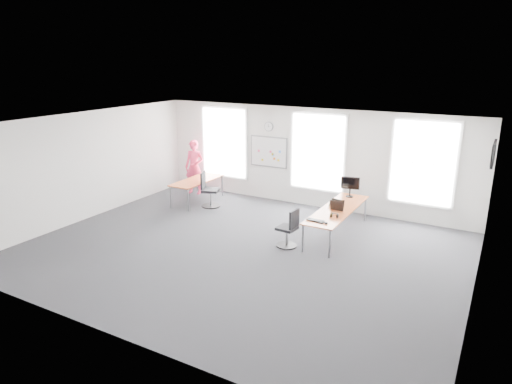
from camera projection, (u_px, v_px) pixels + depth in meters
The scene contains 24 objects.
floor at pixel (241, 250), 10.85m from camera, with size 10.00×10.00×0.00m, color #252529.
ceiling at pixel (240, 124), 10.00m from camera, with size 10.00×10.00×0.00m, color silver.
wall_back at pixel (309, 158), 13.78m from camera, with size 10.00×10.00×0.00m, color white.
wall_front at pixel (108, 253), 7.07m from camera, with size 10.00×10.00×0.00m, color white.
wall_left at pixel (88, 166), 12.76m from camera, with size 10.00×10.00×0.00m, color white.
wall_right at pixel (482, 228), 8.09m from camera, with size 10.00×10.00×0.00m, color white.
window_left at pixel (225, 143), 15.09m from camera, with size 1.60×0.06×2.20m, color white.
window_mid at pixel (318, 152), 13.56m from camera, with size 1.60×0.06×2.20m, color white.
window_right at pixel (423, 163), 12.16m from camera, with size 1.60×0.06×2.20m, color white.
desk_right at pixel (337, 210), 11.59m from camera, with size 0.79×2.95×0.72m.
desk_left at pixel (197, 182), 14.34m from camera, with size 0.78×1.96×0.72m.
chair_right at pixel (289, 230), 10.95m from camera, with size 0.51×0.51×0.96m.
chair_left at pixel (208, 192), 13.93m from camera, with size 0.63×0.63×1.07m.
person at pixel (194, 167), 15.19m from camera, with size 0.66×0.43×1.80m, color #EB3661.
whiteboard at pixel (269, 152), 14.37m from camera, with size 1.20×0.03×0.90m, color white.
wall_clock at pixel (269, 127), 14.14m from camera, with size 0.30×0.30×0.04m, color gray.
tv at pixel (494, 154), 10.41m from camera, with size 0.06×0.90×0.55m, color black.
keyboard at pixel (316, 221), 10.70m from camera, with size 0.44×0.16×0.02m, color black.
mouse at pixel (326, 223), 10.52m from camera, with size 0.07×0.12×0.04m, color black.
lens_cap at pixel (331, 217), 10.97m from camera, with size 0.06×0.06×0.01m, color black.
headphones at pixel (334, 215), 10.95m from camera, with size 0.19×0.10×0.11m.
laptop_sleeve at pixel (337, 205), 11.41m from camera, with size 0.35×0.22×0.28m.
paper_stack at pixel (335, 204), 11.78m from camera, with size 0.29×0.22×0.10m, color beige.
monitor at pixel (350, 185), 12.47m from camera, with size 0.51×0.21×0.57m.
Camera 1 is at (5.18, -8.58, 4.41)m, focal length 32.00 mm.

